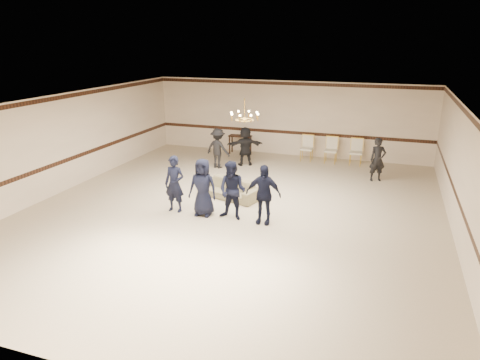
# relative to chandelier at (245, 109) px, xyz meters

# --- Properties ---
(room) EXTENTS (12.01, 14.01, 3.21)m
(room) POSITION_rel_chandelier_xyz_m (0.00, -1.00, -1.28)
(room) COLOR beige
(room) RESTS_ON ground
(chair_rail) EXTENTS (12.00, 0.02, 0.14)m
(chair_rail) POSITION_rel_chandelier_xyz_m (0.00, 5.99, -1.88)
(chair_rail) COLOR #391C11
(chair_rail) RESTS_ON wall_back
(crown_molding) EXTENTS (12.00, 0.02, 0.14)m
(crown_molding) POSITION_rel_chandelier_xyz_m (0.00, 5.99, 0.21)
(crown_molding) COLOR #391C11
(crown_molding) RESTS_ON wall_back
(chandelier) EXTENTS (0.94, 0.94, 0.89)m
(chandelier) POSITION_rel_chandelier_xyz_m (0.00, 0.00, 0.00)
(chandelier) COLOR #B38B39
(chandelier) RESTS_ON ceiling
(boy_a) EXTENTS (0.62, 0.42, 1.68)m
(boy_a) POSITION_rel_chandelier_xyz_m (-1.61, -1.61, -2.03)
(boy_a) COLOR black
(boy_a) RESTS_ON floor
(boy_b) EXTENTS (0.85, 0.57, 1.68)m
(boy_b) POSITION_rel_chandelier_xyz_m (-0.71, -1.61, -2.03)
(boy_b) COLOR black
(boy_b) RESTS_ON floor
(boy_c) EXTENTS (0.87, 0.71, 1.68)m
(boy_c) POSITION_rel_chandelier_xyz_m (0.19, -1.61, -2.03)
(boy_c) COLOR black
(boy_c) RESTS_ON floor
(boy_d) EXTENTS (1.00, 0.44, 1.68)m
(boy_d) POSITION_rel_chandelier_xyz_m (1.09, -1.61, -2.03)
(boy_d) COLOR black
(boy_d) RESTS_ON floor
(settee) EXTENTS (2.15, 1.33, 0.59)m
(settee) POSITION_rel_chandelier_xyz_m (-0.52, -0.00, -2.58)
(settee) COLOR #807555
(settee) RESTS_ON floor
(adult_left) EXTENTS (1.12, 0.79, 1.57)m
(adult_left) POSITION_rel_chandelier_xyz_m (-2.12, 3.07, -2.09)
(adult_left) COLOR black
(adult_left) RESTS_ON floor
(adult_mid) EXTENTS (1.51, 1.07, 1.57)m
(adult_mid) POSITION_rel_chandelier_xyz_m (-1.22, 3.77, -2.09)
(adult_mid) COLOR black
(adult_mid) RESTS_ON floor
(adult_right) EXTENTS (0.67, 0.57, 1.57)m
(adult_right) POSITION_rel_chandelier_xyz_m (3.88, 3.37, -2.09)
(adult_right) COLOR black
(adult_right) RESTS_ON floor
(banquet_chair_left) EXTENTS (0.52, 0.52, 1.05)m
(banquet_chair_left) POSITION_rel_chandelier_xyz_m (0.99, 5.24, -2.35)
(banquet_chair_left) COLOR beige
(banquet_chair_left) RESTS_ON floor
(banquet_chair_mid) EXTENTS (0.51, 0.51, 1.05)m
(banquet_chair_mid) POSITION_rel_chandelier_xyz_m (1.99, 5.24, -2.35)
(banquet_chair_mid) COLOR beige
(banquet_chair_mid) RESTS_ON floor
(banquet_chair_right) EXTENTS (0.52, 0.52, 1.05)m
(banquet_chair_right) POSITION_rel_chandelier_xyz_m (2.99, 5.24, -2.35)
(banquet_chair_right) COLOR beige
(banquet_chair_right) RESTS_ON floor
(console_table) EXTENTS (1.00, 0.43, 0.83)m
(console_table) POSITION_rel_chandelier_xyz_m (-2.01, 5.44, -2.46)
(console_table) COLOR black
(console_table) RESTS_ON floor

